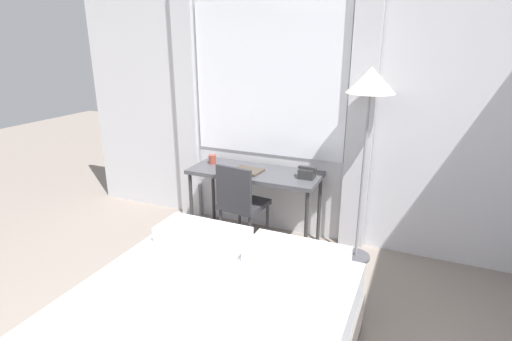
# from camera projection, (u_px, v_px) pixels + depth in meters

# --- Properties ---
(wall_back_with_window) EXTENTS (5.32, 0.13, 2.70)m
(wall_back_with_window) POSITION_uv_depth(u_px,v_px,m) (298.00, 108.00, 3.96)
(wall_back_with_window) COLOR silver
(wall_back_with_window) RESTS_ON ground_plane
(desk) EXTENTS (1.31, 0.54, 0.76)m
(desk) POSITION_uv_depth(u_px,v_px,m) (255.00, 177.00, 3.99)
(desk) COLOR #4C4C51
(desk) RESTS_ON ground_plane
(desk_chair) EXTENTS (0.45, 0.45, 0.88)m
(desk_chair) POSITION_uv_depth(u_px,v_px,m) (240.00, 201.00, 3.88)
(desk_chair) COLOR #333338
(desk_chair) RESTS_ON ground_plane
(standing_lamp) EXTENTS (0.41, 0.41, 1.79)m
(standing_lamp) POSITION_uv_depth(u_px,v_px,m) (370.00, 93.00, 3.36)
(standing_lamp) COLOR #4C4C51
(standing_lamp) RESTS_ON ground_plane
(telephone) EXTENTS (0.17, 0.13, 0.11)m
(telephone) POSITION_uv_depth(u_px,v_px,m) (307.00, 173.00, 3.75)
(telephone) COLOR #2D2D2D
(telephone) RESTS_ON desk
(book) EXTENTS (0.30, 0.24, 0.02)m
(book) POSITION_uv_depth(u_px,v_px,m) (247.00, 171.00, 3.93)
(book) COLOR #4C4238
(book) RESTS_ON desk
(mug) EXTENTS (0.08, 0.08, 0.09)m
(mug) POSITION_uv_depth(u_px,v_px,m) (212.00, 159.00, 4.19)
(mug) COLOR #993F33
(mug) RESTS_ON desk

